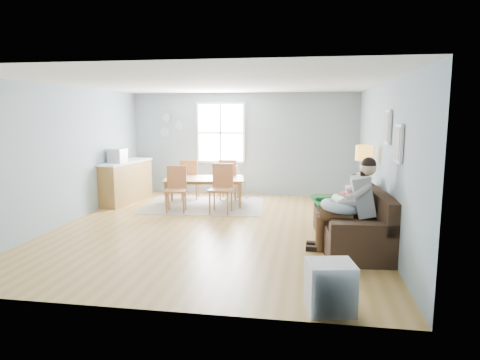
% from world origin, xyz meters
% --- Properties ---
extents(room, '(8.40, 9.40, 3.90)m').
position_xyz_m(room, '(0.00, 0.00, 2.42)').
color(room, '#A47E3A').
extents(window, '(1.32, 0.08, 1.62)m').
position_xyz_m(window, '(-0.60, 3.46, 1.65)').
color(window, silver).
rests_on(window, room).
extents(pictures, '(0.05, 1.34, 0.74)m').
position_xyz_m(pictures, '(2.97, -1.05, 1.85)').
color(pictures, silver).
rests_on(pictures, room).
extents(wall_plates, '(0.67, 0.02, 0.66)m').
position_xyz_m(wall_plates, '(-2.00, 3.47, 1.83)').
color(wall_plates, '#A0B7C0').
rests_on(wall_plates, room).
extents(sofa, '(1.20, 2.39, 0.93)m').
position_xyz_m(sofa, '(2.52, -0.67, 0.33)').
color(sofa, black).
rests_on(sofa, room).
extents(green_throw, '(1.19, 1.07, 0.04)m').
position_xyz_m(green_throw, '(2.36, 0.08, 0.59)').
color(green_throw, '#145722').
rests_on(green_throw, sofa).
extents(beige_pillow, '(0.21, 0.54, 0.53)m').
position_xyz_m(beige_pillow, '(2.70, -0.05, 0.83)').
color(beige_pillow, beige).
rests_on(beige_pillow, sofa).
extents(father, '(1.06, 0.49, 1.50)m').
position_xyz_m(father, '(2.40, -1.01, 0.80)').
color(father, '#98999B').
rests_on(father, sofa).
extents(nursing_pillow, '(0.70, 0.68, 0.24)m').
position_xyz_m(nursing_pillow, '(2.23, -1.03, 0.72)').
color(nursing_pillow, silver).
rests_on(nursing_pillow, father).
extents(infant, '(0.24, 0.43, 0.16)m').
position_xyz_m(infant, '(2.22, -0.99, 0.82)').
color(infant, white).
rests_on(infant, nursing_pillow).
extents(toddler, '(0.59, 0.29, 0.93)m').
position_xyz_m(toddler, '(2.41, -0.47, 0.79)').
color(toddler, white).
rests_on(toddler, sofa).
extents(floor_lamp, '(0.32, 0.32, 1.58)m').
position_xyz_m(floor_lamp, '(2.75, 0.43, 1.31)').
color(floor_lamp, black).
rests_on(floor_lamp, room).
extents(storage_cube, '(0.58, 0.53, 0.56)m').
position_xyz_m(storage_cube, '(1.99, -3.20, 0.28)').
color(storage_cube, white).
rests_on(storage_cube, room).
extents(rug, '(2.90, 2.28, 0.01)m').
position_xyz_m(rug, '(-0.69, 1.92, 0.01)').
color(rug, '#9D988F').
rests_on(rug, room).
extents(dining_table, '(2.01, 1.35, 0.66)m').
position_xyz_m(dining_table, '(-0.69, 1.92, 0.33)').
color(dining_table, brown).
rests_on(dining_table, rug).
extents(chair_sw, '(0.53, 0.53, 1.01)m').
position_xyz_m(chair_sw, '(-1.14, 1.20, 0.58)').
color(chair_sw, '#9A5835').
rests_on(chair_sw, rug).
extents(chair_se, '(0.50, 0.50, 1.08)m').
position_xyz_m(chair_se, '(-0.13, 1.28, 0.63)').
color(chair_se, '#9A5835').
rests_on(chair_se, rug).
extents(chair_nw, '(0.51, 0.51, 1.01)m').
position_xyz_m(chair_nw, '(-1.22, 2.56, 0.58)').
color(chair_nw, '#9A5835').
rests_on(chair_nw, rug).
extents(chair_ne, '(0.47, 0.47, 1.03)m').
position_xyz_m(chair_ne, '(-0.24, 2.63, 0.59)').
color(chair_ne, '#9A5835').
rests_on(chair_ne, rug).
extents(counter, '(0.76, 1.86, 1.01)m').
position_xyz_m(counter, '(-2.70, 2.04, 0.51)').
color(counter, brown).
rests_on(counter, room).
extents(monitor, '(0.40, 0.38, 0.33)m').
position_xyz_m(monitor, '(-2.73, 1.69, 1.18)').
color(monitor, '#ACACB1').
rests_on(monitor, counter).
extents(baby_swing, '(0.91, 0.93, 0.82)m').
position_xyz_m(baby_swing, '(-0.23, 3.10, 0.37)').
color(baby_swing, '#ACACB1').
rests_on(baby_swing, room).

